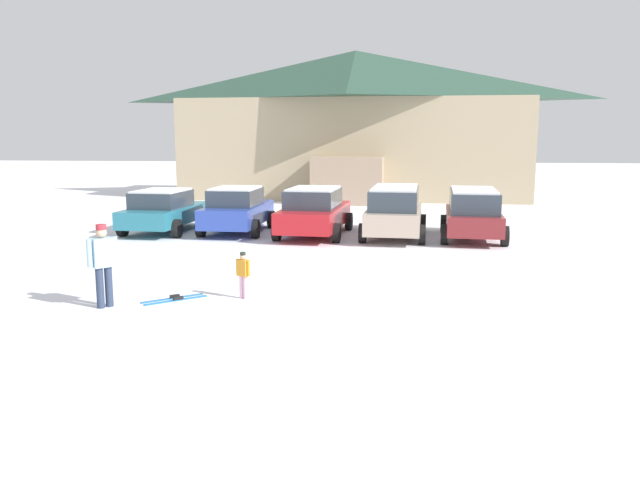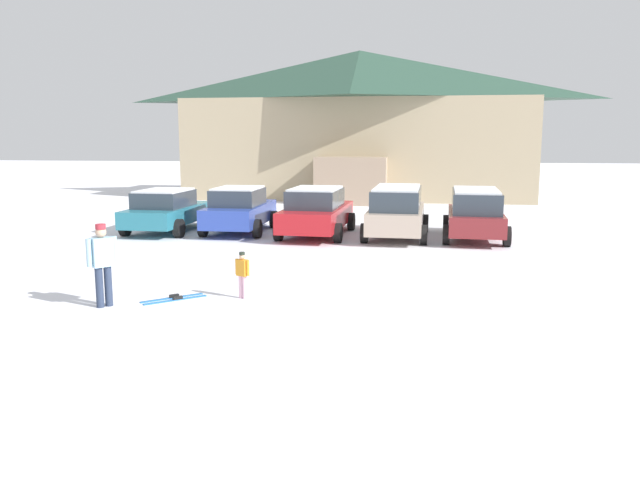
{
  "view_description": "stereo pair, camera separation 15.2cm",
  "coord_description": "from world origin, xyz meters",
  "px_view_note": "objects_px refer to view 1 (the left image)",
  "views": [
    {
      "loc": [
        2.65,
        -8.98,
        3.33
      ],
      "look_at": [
        0.9,
        5.42,
        0.96
      ],
      "focal_mm": 35.0,
      "sensor_mm": 36.0,
      "label": 1
    },
    {
      "loc": [
        2.8,
        -8.96,
        3.33
      ],
      "look_at": [
        0.9,
        5.42,
        0.96
      ],
      "focal_mm": 35.0,
      "sensor_mm": 36.0,
      "label": 2
    }
  ],
  "objects_px": {
    "ski_lodge": "(355,123)",
    "parked_blue_hatchback": "(237,209)",
    "skier_child_in_orange_jacket": "(243,272)",
    "pair_of_skis": "(175,299)",
    "parked_red_sedan": "(314,211)",
    "parked_beige_suv": "(395,210)",
    "skier_adult_in_blue_parka": "(103,261)",
    "parked_teal_hatchback": "(164,210)",
    "parked_maroon_van": "(473,212)"
  },
  "relations": [
    {
      "from": "parked_red_sedan",
      "to": "skier_adult_in_blue_parka",
      "type": "xyz_separation_m",
      "value": [
        -2.94,
        -9.72,
        0.1
      ]
    },
    {
      "from": "ski_lodge",
      "to": "skier_child_in_orange_jacket",
      "type": "xyz_separation_m",
      "value": [
        -0.73,
        -23.87,
        -3.62
      ]
    },
    {
      "from": "ski_lodge",
      "to": "parked_teal_hatchback",
      "type": "distance_m",
      "value": 16.41
    },
    {
      "from": "ski_lodge",
      "to": "parked_teal_hatchback",
      "type": "xyz_separation_m",
      "value": [
        -5.85,
        -14.95,
        -3.39
      ]
    },
    {
      "from": "ski_lodge",
      "to": "skier_adult_in_blue_parka",
      "type": "xyz_separation_m",
      "value": [
        -3.31,
        -24.87,
        -3.23
      ]
    },
    {
      "from": "parked_maroon_van",
      "to": "parked_red_sedan",
      "type": "bearing_deg",
      "value": 178.6
    },
    {
      "from": "parked_red_sedan",
      "to": "parked_blue_hatchback",
      "type": "bearing_deg",
      "value": 172.25
    },
    {
      "from": "parked_beige_suv",
      "to": "skier_adult_in_blue_parka",
      "type": "bearing_deg",
      "value": -120.48
    },
    {
      "from": "parked_beige_suv",
      "to": "parked_maroon_van",
      "type": "height_order",
      "value": "parked_beige_suv"
    },
    {
      "from": "parked_teal_hatchback",
      "to": "parked_red_sedan",
      "type": "relative_size",
      "value": 0.91
    },
    {
      "from": "parked_red_sedan",
      "to": "parked_beige_suv",
      "type": "height_order",
      "value": "parked_beige_suv"
    },
    {
      "from": "pair_of_skis",
      "to": "parked_beige_suv",
      "type": "bearing_deg",
      "value": 63.23
    },
    {
      "from": "ski_lodge",
      "to": "skier_adult_in_blue_parka",
      "type": "height_order",
      "value": "ski_lodge"
    },
    {
      "from": "parked_maroon_van",
      "to": "skier_adult_in_blue_parka",
      "type": "height_order",
      "value": "parked_maroon_van"
    },
    {
      "from": "parked_blue_hatchback",
      "to": "parked_maroon_van",
      "type": "xyz_separation_m",
      "value": [
        8.17,
        -0.52,
        0.08
      ]
    },
    {
      "from": "skier_child_in_orange_jacket",
      "to": "skier_adult_in_blue_parka",
      "type": "bearing_deg",
      "value": -158.83
    },
    {
      "from": "parked_blue_hatchback",
      "to": "parked_beige_suv",
      "type": "distance_m",
      "value": 5.6
    },
    {
      "from": "parked_maroon_van",
      "to": "skier_adult_in_blue_parka",
      "type": "bearing_deg",
      "value": -130.79
    },
    {
      "from": "parked_red_sedan",
      "to": "skier_child_in_orange_jacket",
      "type": "distance_m",
      "value": 8.74
    },
    {
      "from": "parked_blue_hatchback",
      "to": "parked_maroon_van",
      "type": "bearing_deg",
      "value": -3.61
    },
    {
      "from": "pair_of_skis",
      "to": "skier_adult_in_blue_parka",
      "type": "bearing_deg",
      "value": -148.52
    },
    {
      "from": "ski_lodge",
      "to": "pair_of_skis",
      "type": "bearing_deg",
      "value": -95.05
    },
    {
      "from": "parked_blue_hatchback",
      "to": "parked_beige_suv",
      "type": "height_order",
      "value": "parked_beige_suv"
    },
    {
      "from": "pair_of_skis",
      "to": "parked_teal_hatchback",
      "type": "bearing_deg",
      "value": 112.02
    },
    {
      "from": "ski_lodge",
      "to": "parked_maroon_van",
      "type": "relative_size",
      "value": 4.59
    },
    {
      "from": "skier_child_in_orange_jacket",
      "to": "parked_maroon_van",
      "type": "bearing_deg",
      "value": 56.46
    },
    {
      "from": "parked_teal_hatchback",
      "to": "parked_blue_hatchback",
      "type": "height_order",
      "value": "parked_blue_hatchback"
    },
    {
      "from": "ski_lodge",
      "to": "parked_blue_hatchback",
      "type": "height_order",
      "value": "ski_lodge"
    },
    {
      "from": "skier_child_in_orange_jacket",
      "to": "pair_of_skis",
      "type": "xyz_separation_m",
      "value": [
        -1.4,
        -0.28,
        -0.54
      ]
    },
    {
      "from": "parked_blue_hatchback",
      "to": "skier_adult_in_blue_parka",
      "type": "xyz_separation_m",
      "value": [
        -0.11,
        -10.11,
        0.12
      ]
    },
    {
      "from": "parked_red_sedan",
      "to": "pair_of_skis",
      "type": "distance_m",
      "value": 9.21
    },
    {
      "from": "parked_teal_hatchback",
      "to": "parked_blue_hatchback",
      "type": "bearing_deg",
      "value": 4.02
    },
    {
      "from": "parked_blue_hatchback",
      "to": "skier_child_in_orange_jacket",
      "type": "xyz_separation_m",
      "value": [
        2.47,
        -9.11,
        -0.27
      ]
    },
    {
      "from": "parked_teal_hatchback",
      "to": "ski_lodge",
      "type": "bearing_deg",
      "value": 68.61
    },
    {
      "from": "parked_teal_hatchback",
      "to": "parked_red_sedan",
      "type": "distance_m",
      "value": 5.48
    },
    {
      "from": "ski_lodge",
      "to": "parked_blue_hatchback",
      "type": "relative_size",
      "value": 4.72
    },
    {
      "from": "parked_maroon_van",
      "to": "ski_lodge",
      "type": "bearing_deg",
      "value": 108.0
    },
    {
      "from": "skier_child_in_orange_jacket",
      "to": "pair_of_skis",
      "type": "height_order",
      "value": "skier_child_in_orange_jacket"
    },
    {
      "from": "parked_red_sedan",
      "to": "pair_of_skis",
      "type": "bearing_deg",
      "value": -101.06
    },
    {
      "from": "ski_lodge",
      "to": "skier_child_in_orange_jacket",
      "type": "relative_size",
      "value": 19.73
    },
    {
      "from": "ski_lodge",
      "to": "parked_red_sedan",
      "type": "relative_size",
      "value": 4.1
    },
    {
      "from": "parked_blue_hatchback",
      "to": "skier_adult_in_blue_parka",
      "type": "distance_m",
      "value": 10.11
    },
    {
      "from": "ski_lodge",
      "to": "skier_child_in_orange_jacket",
      "type": "distance_m",
      "value": 24.15
    },
    {
      "from": "pair_of_skis",
      "to": "ski_lodge",
      "type": "bearing_deg",
      "value": 84.95
    },
    {
      "from": "parked_teal_hatchback",
      "to": "parked_maroon_van",
      "type": "relative_size",
      "value": 1.01
    },
    {
      "from": "parked_beige_suv",
      "to": "pair_of_skis",
      "type": "relative_size",
      "value": 3.76
    },
    {
      "from": "parked_maroon_van",
      "to": "skier_child_in_orange_jacket",
      "type": "bearing_deg",
      "value": -123.54
    },
    {
      "from": "parked_beige_suv",
      "to": "pair_of_skis",
      "type": "xyz_separation_m",
      "value": [
        -4.51,
        -8.95,
        -0.91
      ]
    },
    {
      "from": "pair_of_skis",
      "to": "parked_blue_hatchback",
      "type": "bearing_deg",
      "value": 96.51
    },
    {
      "from": "parked_teal_hatchback",
      "to": "skier_adult_in_blue_parka",
      "type": "xyz_separation_m",
      "value": [
        2.54,
        -9.92,
        0.16
      ]
    }
  ]
}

